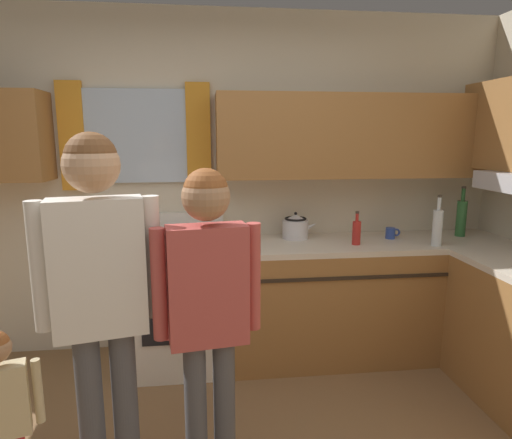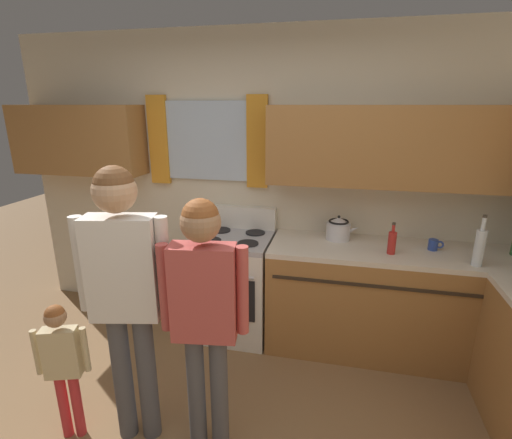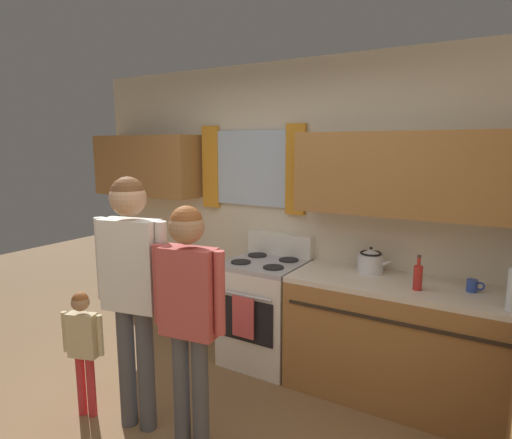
% 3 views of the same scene
% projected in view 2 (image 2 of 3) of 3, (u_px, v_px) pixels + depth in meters
% --- Properties ---
extents(back_wall_unit, '(4.60, 0.42, 2.60)m').
position_uv_depth(back_wall_unit, '(268.00, 170.00, 3.29)').
color(back_wall_unit, beige).
rests_on(back_wall_unit, ground).
extents(kitchen_counter_run, '(2.15, 2.09, 0.90)m').
position_uv_depth(kitchen_counter_run, '(459.00, 337.00, 2.61)').
color(kitchen_counter_run, '#9E6B38').
rests_on(kitchen_counter_run, ground).
extents(stove_oven, '(0.63, 0.67, 1.10)m').
position_uv_depth(stove_oven, '(235.00, 283.00, 3.37)').
color(stove_oven, silver).
rests_on(stove_oven, ground).
extents(bottle_sauce_red, '(0.06, 0.06, 0.25)m').
position_uv_depth(bottle_sauce_red, '(392.00, 242.00, 2.85)').
color(bottle_sauce_red, red).
rests_on(bottle_sauce_red, kitchen_counter_run).
extents(bottle_tall_clear, '(0.07, 0.07, 0.37)m').
position_uv_depth(bottle_tall_clear, '(479.00, 247.00, 2.63)').
color(bottle_tall_clear, silver).
rests_on(bottle_tall_clear, kitchen_counter_run).
extents(mug_cobalt_blue, '(0.11, 0.07, 0.08)m').
position_uv_depth(mug_cobalt_blue, '(434.00, 245.00, 2.94)').
color(mug_cobalt_blue, '#2D479E').
rests_on(mug_cobalt_blue, kitchen_counter_run).
extents(stovetop_kettle, '(0.27, 0.20, 0.21)m').
position_uv_depth(stovetop_kettle, '(338.00, 228.00, 3.16)').
color(stovetop_kettle, silver).
rests_on(stovetop_kettle, kitchen_counter_run).
extents(adult_holding_child, '(0.51, 0.24, 1.69)m').
position_uv_depth(adult_holding_child, '(124.00, 279.00, 2.09)').
color(adult_holding_child, '#4C4C51').
rests_on(adult_holding_child, ground).
extents(adult_in_plaid, '(0.48, 0.21, 1.54)m').
position_uv_depth(adult_in_plaid, '(204.00, 302.00, 2.03)').
color(adult_in_plaid, '#4C4C51').
rests_on(adult_in_plaid, ground).
extents(small_child, '(0.30, 0.14, 0.91)m').
position_uv_depth(small_child, '(62.00, 357.00, 2.22)').
color(small_child, red).
rests_on(small_child, ground).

